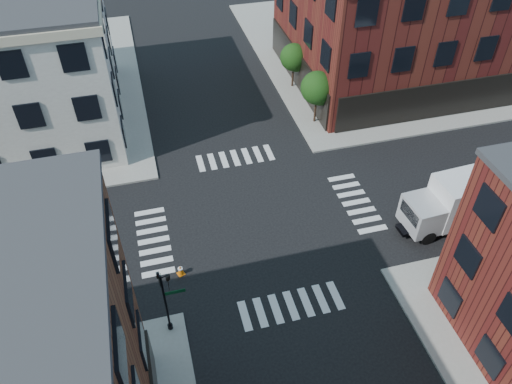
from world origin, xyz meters
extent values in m
plane|color=black|center=(0.00, 0.00, 0.00)|extent=(120.00, 120.00, 0.00)
cube|color=gray|center=(21.00, 21.00, 0.07)|extent=(30.00, 30.00, 0.15)
cube|color=#491312|center=(20.50, 16.00, 6.00)|extent=(25.00, 16.00, 12.00)
cylinder|color=black|center=(7.50, 10.00, 0.89)|extent=(0.18, 0.18, 1.47)
cylinder|color=black|center=(7.50, 10.00, 1.62)|extent=(0.12, 0.12, 1.47)
sphere|color=#15340E|center=(7.50, 10.00, 3.30)|extent=(2.69, 2.69, 2.69)
sphere|color=#15340E|center=(7.75, 9.90, 2.75)|extent=(1.85, 1.85, 1.85)
cylinder|color=black|center=(7.50, 16.00, 0.81)|extent=(0.18, 0.18, 1.33)
cylinder|color=black|center=(7.50, 16.00, 1.48)|extent=(0.12, 0.12, 1.33)
sphere|color=#15340E|center=(7.50, 16.00, 3.00)|extent=(2.43, 2.43, 2.43)
sphere|color=#15340E|center=(7.75, 15.90, 2.51)|extent=(1.67, 1.67, 1.67)
cylinder|color=black|center=(-6.80, -6.80, 2.30)|extent=(0.12, 0.12, 4.60)
cylinder|color=black|center=(-6.80, -6.80, 0.30)|extent=(0.28, 0.28, 0.30)
cube|color=#053819|center=(-6.25, -6.80, 3.15)|extent=(1.10, 0.03, 0.22)
cube|color=#053819|center=(-6.80, -6.25, 3.40)|extent=(0.03, 1.10, 0.22)
imported|color=black|center=(-6.45, -6.70, 3.90)|extent=(0.22, 0.18, 1.10)
imported|color=black|center=(-6.90, -6.45, 3.90)|extent=(0.18, 0.22, 1.10)
cube|color=silver|center=(13.56, -3.37, 2.12)|extent=(6.00, 2.86, 3.14)
cube|color=maroon|center=(13.64, -4.65, 2.12)|extent=(2.22, 0.17, 0.71)
cube|color=maroon|center=(13.49, -2.08, 2.12)|extent=(2.22, 0.17, 0.71)
cube|color=#B5B5B7|center=(9.73, -3.59, 1.57)|extent=(2.16, 2.54, 2.02)
cube|color=black|center=(8.77, -3.64, 1.92)|extent=(0.21, 1.92, 0.91)
cube|color=black|center=(12.35, -3.44, 0.51)|extent=(8.14, 1.48, 0.25)
cylinder|color=black|center=(9.79, -4.65, 0.51)|extent=(1.03, 0.41, 1.01)
cylinder|color=black|center=(9.67, -2.53, 0.51)|extent=(1.03, 0.41, 1.01)
cylinder|color=black|center=(13.42, -4.44, 0.51)|extent=(1.03, 0.41, 1.01)
cylinder|color=black|center=(13.30, -2.32, 0.51)|extent=(1.03, 0.41, 1.01)
cylinder|color=black|center=(15.85, -4.30, 0.51)|extent=(1.03, 0.41, 1.01)
cylinder|color=black|center=(15.73, -2.18, 0.51)|extent=(1.03, 0.41, 1.01)
cube|color=#CE6209|center=(-5.70, -3.15, 0.02)|extent=(0.54, 0.54, 0.04)
cone|color=#CE6209|center=(-5.70, -3.15, 0.38)|extent=(0.51, 0.51, 0.76)
cylinder|color=white|center=(-5.70, -3.15, 0.49)|extent=(0.29, 0.29, 0.09)
camera|label=1|loc=(-6.19, -22.60, 23.73)|focal=35.00mm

